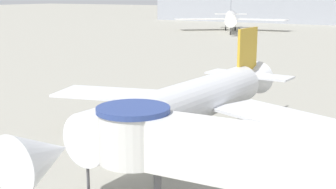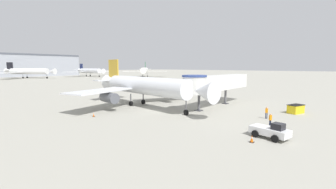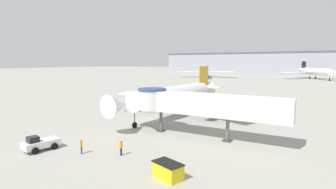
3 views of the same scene
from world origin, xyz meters
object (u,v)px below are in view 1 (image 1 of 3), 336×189
at_px(jet_bridge, 256,156).
at_px(traffic_cone_port_wing, 68,133).
at_px(main_airplane, 187,105).
at_px(background_jet_gray_tail, 231,18).

xyz_separation_m(jet_bridge, traffic_cone_port_wing, (-20.26, 8.61, -4.21)).
height_order(main_airplane, traffic_cone_port_wing, main_airplane).
distance_m(jet_bridge, traffic_cone_port_wing, 22.41).
xyz_separation_m(main_airplane, jet_bridge, (9.22, -10.12, 0.62)).
bearing_deg(background_jet_gray_tail, traffic_cone_port_wing, -96.74).
bearing_deg(main_airplane, background_jet_gray_tail, 114.85).
height_order(main_airplane, jet_bridge, main_airplane).
bearing_deg(traffic_cone_port_wing, jet_bridge, -23.04).
height_order(jet_bridge, traffic_cone_port_wing, jet_bridge).
relative_size(main_airplane, traffic_cone_port_wing, 50.71).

